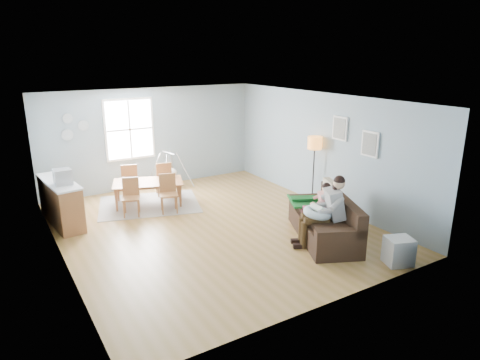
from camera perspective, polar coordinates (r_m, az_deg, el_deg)
room at (r=8.61m, az=-4.01°, el=8.82°), size 8.40×9.40×3.90m
window at (r=11.68m, az=-14.53°, el=6.56°), size 1.32×0.08×1.62m
pictures at (r=9.64m, az=15.00°, el=5.70°), size 0.05×1.34×0.74m
wall_plates at (r=11.34m, az=-21.41°, el=6.58°), size 0.67×0.02×0.66m
sofa at (r=8.75m, az=11.46°, el=-5.72°), size 1.72×2.33×0.87m
green_throw at (r=9.28m, az=9.72°, el=-2.72°), size 1.25×1.18×0.04m
beige_pillow at (r=9.16m, az=11.89°, el=-1.57°), size 0.32×0.52×0.50m
father at (r=8.28m, az=11.39°, el=-3.76°), size 1.04×0.78×1.39m
nursing_pillow at (r=8.26m, az=10.29°, el=-4.31°), size 0.77×0.76×0.22m
infant at (r=8.26m, az=10.19°, el=-3.66°), size 0.16×0.38×0.14m
toddler at (r=8.76m, az=10.73°, el=-2.64°), size 0.60×0.47×0.89m
floor_lamp at (r=10.38m, az=9.91°, el=4.15°), size 0.34×0.34×1.67m
storage_cube at (r=8.08m, az=20.34°, el=-8.88°), size 0.55×0.52×0.49m
rug at (r=10.76m, az=-12.00°, el=-3.18°), size 2.77×2.39×0.01m
dining_table at (r=10.67m, az=-12.09°, el=-1.75°), size 1.86×1.41×0.58m
chair_sw at (r=10.04m, az=-14.34°, el=-1.88°), size 0.51×0.51×0.87m
chair_se at (r=10.07m, az=-9.55°, el=-1.42°), size 0.50×0.50×0.89m
chair_nw at (r=11.14m, az=-14.50°, el=0.13°), size 0.51×0.51×0.92m
chair_ne at (r=11.18m, az=-10.14°, el=0.40°), size 0.49×0.49×0.90m
counter at (r=9.99m, az=-22.79°, el=-2.73°), size 0.70×1.79×0.98m
monitor at (r=9.50m, az=-22.59°, el=0.40°), size 0.34×0.33×0.32m
baby_swing at (r=11.90m, az=-9.38°, el=1.07°), size 1.14×1.15×0.98m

